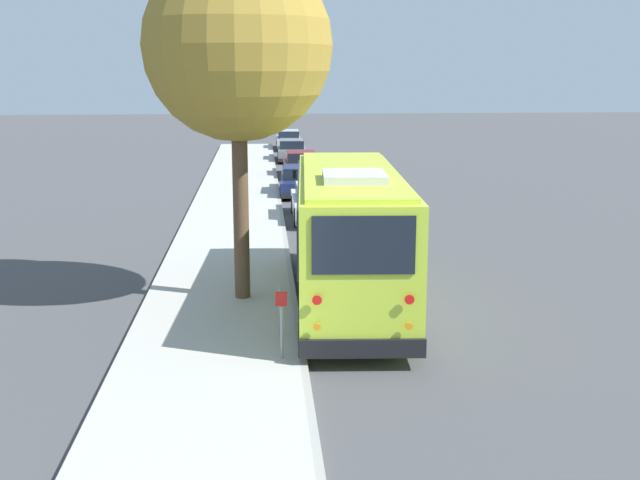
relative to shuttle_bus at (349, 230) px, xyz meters
The scene contains 12 objects.
ground_plane 1.91m from the shuttle_bus, 136.65° to the right, with size 160.00×160.00×0.00m, color #474749.
sidewalk_slab 3.62m from the shuttle_bus, 97.56° to the left, with size 80.00×3.51×0.15m, color #B2AFA8.
curb_strip 2.23m from the shuttle_bus, 107.56° to the left, with size 80.00×0.14×0.15m, color #9D9A94.
shuttle_bus is the anchor object (origin of this frame).
parked_sedan_white 11.05m from the shuttle_bus, ahead, with size 4.57×1.82×1.33m.
parked_sedan_navy 17.04m from the shuttle_bus, ahead, with size 4.32×1.86×1.27m.
parked_sedan_maroon 23.05m from the shuttle_bus, ahead, with size 4.24×1.82×1.30m.
parked_sedan_gray 30.20m from the shuttle_bus, ahead, with size 4.34×1.78×1.29m.
parked_sedan_silver 37.18m from the shuttle_bus, ahead, with size 4.48×1.74×1.31m.
street_tree 5.22m from the shuttle_bus, 80.61° to the left, with size 4.35×4.35×8.75m.
sign_post_near 4.41m from the shuttle_bus, 156.44° to the left, with size 0.06×0.22×1.32m.
sign_post_far 3.37m from the shuttle_bus, 147.14° to the left, with size 0.06×0.06×1.06m.
Camera 1 is at (-18.03, 2.45, 5.61)m, focal length 45.00 mm.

